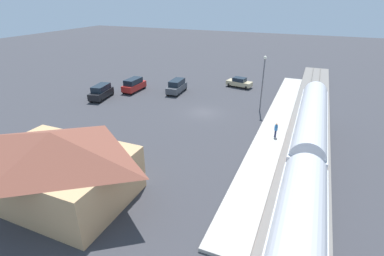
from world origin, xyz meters
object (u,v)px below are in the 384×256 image
pedestrian_on_platform (276,129)px  suv_charcoal (177,86)px  suv_red (134,85)px  passenger_train (304,177)px  station_building (57,164)px  sedan_tan (239,82)px  light_pole_near_platform (263,77)px  suv_black (101,92)px

pedestrian_on_platform → suv_charcoal: suv_charcoal is taller
pedestrian_on_platform → suv_red: suv_red is taller
passenger_train → station_building: size_ratio=3.24×
sedan_tan → suv_red: (16.10, 9.44, 0.27)m
pedestrian_on_platform → light_pole_near_platform: light_pole_near_platform is taller
passenger_train → suv_charcoal: passenger_train is taller
suv_charcoal → suv_black: bearing=37.6°
sedan_tan → suv_charcoal: bearing=39.6°
sedan_tan → light_pole_near_platform: bearing=118.6°
passenger_train → light_pole_near_platform: bearing=-70.8°
sedan_tan → suv_charcoal: 11.58m
station_building → pedestrian_on_platform: size_ratio=6.99×
station_building → pedestrian_on_platform: station_building is taller
station_building → suv_red: bearing=-68.3°
suv_black → light_pole_near_platform: bearing=-170.1°
station_building → sedan_tan: size_ratio=2.51×
passenger_train → light_pole_near_platform: size_ratio=4.94×
suv_black → suv_charcoal: (-9.74, -7.49, 0.00)m
station_building → suv_red: 28.87m
station_building → suv_charcoal: station_building is taller
light_pole_near_platform → suv_red: bearing=-3.0°
light_pole_near_platform → station_building: bearing=66.4°
station_building → light_pole_near_platform: 28.01m
pedestrian_on_platform → suv_charcoal: 21.33m
light_pole_near_platform → pedestrian_on_platform: bearing=112.0°
passenger_train → suv_red: size_ratio=7.90×
passenger_train → suv_black: 34.80m
pedestrian_on_platform → suv_red: 26.88m
sedan_tan → pedestrian_on_platform: bearing=115.8°
pedestrian_on_platform → light_pole_near_platform: size_ratio=0.22×
station_building → suv_black: bearing=-58.2°
suv_black → suv_charcoal: size_ratio=1.03×
station_building → suv_red: size_ratio=2.44×
sedan_tan → suv_black: bearing=38.6°
passenger_train → suv_charcoal: size_ratio=7.74×
passenger_train → pedestrian_on_platform: bearing=-72.9°
suv_black → light_pole_near_platform: size_ratio=0.66×
sedan_tan → suv_red: bearing=30.4°
station_building → sedan_tan: 36.67m
suv_red → light_pole_near_platform: light_pole_near_platform is taller
suv_charcoal → suv_red: size_ratio=1.02×
sedan_tan → suv_red: size_ratio=0.97×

